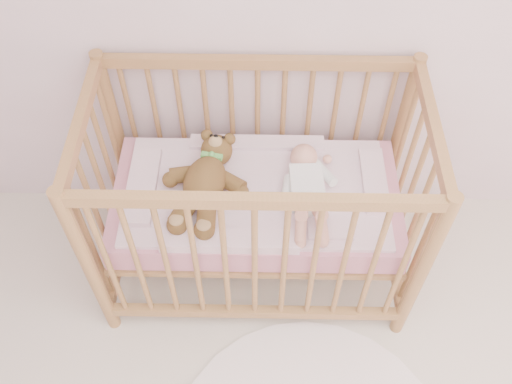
# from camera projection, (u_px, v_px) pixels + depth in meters

# --- Properties ---
(crib) EXTENTS (1.36, 0.76, 1.00)m
(crib) POSITION_uv_depth(u_px,v_px,m) (256.00, 200.00, 2.45)
(crib) COLOR #B2764B
(crib) RESTS_ON floor
(mattress) EXTENTS (1.22, 0.62, 0.13)m
(mattress) POSITION_uv_depth(u_px,v_px,m) (256.00, 202.00, 2.46)
(mattress) COLOR pink
(mattress) RESTS_ON crib
(blanket) EXTENTS (1.10, 0.58, 0.06)m
(blanket) POSITION_uv_depth(u_px,v_px,m) (256.00, 191.00, 2.41)
(blanket) COLOR #E9A0BD
(blanket) RESTS_ON mattress
(baby) EXTENTS (0.28, 0.53, 0.13)m
(baby) POSITION_uv_depth(u_px,v_px,m) (307.00, 185.00, 2.33)
(baby) COLOR white
(baby) RESTS_ON blanket
(teddy_bear) EXTENTS (0.48, 0.61, 0.15)m
(teddy_bear) POSITION_uv_depth(u_px,v_px,m) (205.00, 182.00, 2.33)
(teddy_bear) COLOR brown
(teddy_bear) RESTS_ON blanket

